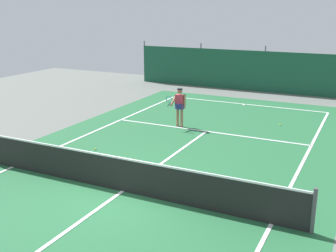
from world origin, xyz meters
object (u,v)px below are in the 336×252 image
object	(u,v)px
tennis_ball_near_player	(96,149)
tennis_ball_midcourt	(280,125)
tennis_net	(122,174)
tennis_player	(179,104)
parked_car	(298,73)

from	to	relation	value
tennis_ball_near_player	tennis_ball_midcourt	world-z (taller)	same
tennis_net	tennis_player	bearing A→B (deg)	101.27
tennis_player	parked_car	bearing A→B (deg)	-100.42
tennis_ball_near_player	tennis_ball_midcourt	bearing A→B (deg)	49.34
tennis_net	parked_car	bearing A→B (deg)	85.34
tennis_net	tennis_player	xyz separation A→B (m)	(-1.31, 6.59, 0.45)
parked_car	tennis_net	bearing A→B (deg)	-92.74
tennis_ball_midcourt	parked_car	xyz separation A→B (m)	(-0.99, 10.04, 0.81)
tennis_net	tennis_player	distance (m)	6.74
tennis_ball_near_player	tennis_ball_midcourt	xyz separation A→B (m)	(5.24, 6.10, 0.00)
tennis_ball_midcourt	tennis_ball_near_player	bearing A→B (deg)	-130.66
parked_car	tennis_ball_midcourt	bearing A→B (deg)	-82.45
tennis_net	parked_car	size ratio (longest dim) A/B	2.38
tennis_player	tennis_ball_near_player	size ratio (longest dim) A/B	24.85
tennis_ball_near_player	tennis_ball_midcourt	size ratio (longest dim) A/B	1.00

